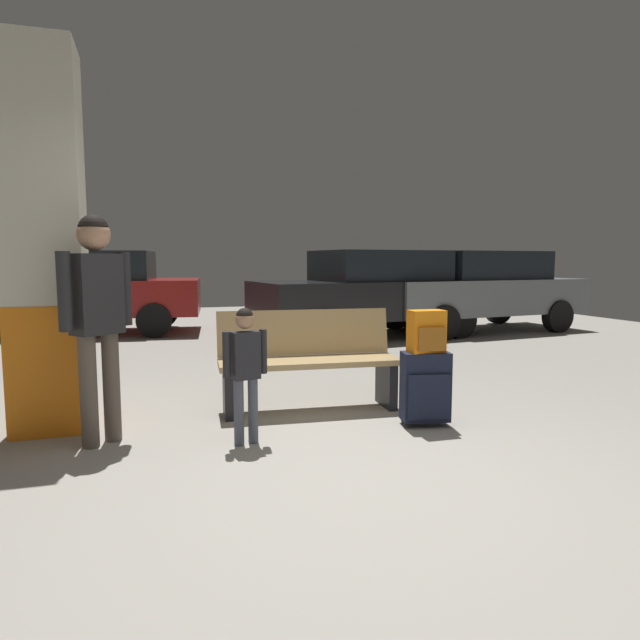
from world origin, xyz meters
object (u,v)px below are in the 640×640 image
(structural_pillar, at_px, (46,243))
(parked_car_near, at_px, (373,291))
(adult, at_px, (97,305))
(parked_car_far, at_px, (87,290))
(bench, at_px, (308,360))
(suitcase, at_px, (425,387))
(child, at_px, (245,361))
(backpack_bright, at_px, (427,332))
(parked_car_side, at_px, (476,289))

(structural_pillar, xyz_separation_m, parked_car_near, (4.52, 4.22, -0.67))
(adult, bearing_deg, parked_car_near, 49.00)
(parked_car_far, bearing_deg, bench, -68.40)
(suitcase, relative_size, adult, 0.36)
(child, height_order, adult, adult)
(suitcase, relative_size, parked_car_near, 0.14)
(parked_car_near, bearing_deg, backpack_bright, -108.09)
(suitcase, xyz_separation_m, parked_car_far, (-3.21, 6.97, 0.48))
(parked_car_near, relative_size, parked_car_far, 1.00)
(adult, relative_size, parked_car_far, 0.39)
(bench, xyz_separation_m, parked_car_far, (-2.45, 6.18, 0.36))
(structural_pillar, height_order, parked_car_side, structural_pillar)
(structural_pillar, bearing_deg, child, -31.05)
(structural_pillar, distance_m, adult, 0.80)
(parked_car_side, relative_size, parked_car_near, 0.99)
(bench, bearing_deg, structural_pillar, 178.96)
(backpack_bright, xyz_separation_m, adult, (-2.48, 0.30, 0.25))
(suitcase, distance_m, parked_car_far, 7.69)
(backpack_bright, distance_m, parked_car_side, 6.49)
(suitcase, height_order, child, child)
(adult, xyz_separation_m, parked_car_near, (4.13, 4.75, -0.22))
(backpack_bright, height_order, child, child)
(parked_car_side, bearing_deg, structural_pillar, -146.76)
(suitcase, distance_m, parked_car_side, 6.51)
(child, relative_size, adult, 0.60)
(suitcase, bearing_deg, child, -179.37)
(structural_pillar, bearing_deg, backpack_bright, -16.11)
(child, relative_size, parked_car_far, 0.23)
(parked_car_side, bearing_deg, adult, -142.07)
(suitcase, height_order, parked_car_side, parked_car_side)
(bench, height_order, parked_car_far, parked_car_far)
(parked_car_far, bearing_deg, structural_pillar, -86.83)
(adult, bearing_deg, bench, 15.88)
(child, xyz_separation_m, parked_car_side, (5.31, 5.25, 0.19))
(bench, height_order, child, child)
(bench, bearing_deg, backpack_bright, -46.02)
(suitcase, bearing_deg, adult, 173.02)
(suitcase, distance_m, backpack_bright, 0.45)
(structural_pillar, xyz_separation_m, backpack_bright, (2.87, -0.83, -0.70))
(structural_pillar, xyz_separation_m, parked_car_side, (6.71, 4.40, -0.67))
(structural_pillar, relative_size, parked_car_near, 0.69)
(backpack_bright, xyz_separation_m, child, (-1.47, -0.02, -0.15))
(parked_car_side, xyz_separation_m, parked_car_far, (-7.05, 1.74, 0.00))
(structural_pillar, height_order, adult, structural_pillar)
(child, bearing_deg, bench, 48.86)
(adult, xyz_separation_m, parked_car_side, (6.32, 4.93, -0.22))
(parked_car_side, bearing_deg, bench, -136.07)
(parked_car_near, bearing_deg, structural_pillar, -136.96)
(backpack_bright, relative_size, parked_car_near, 0.08)
(bench, bearing_deg, parked_car_far, 111.60)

